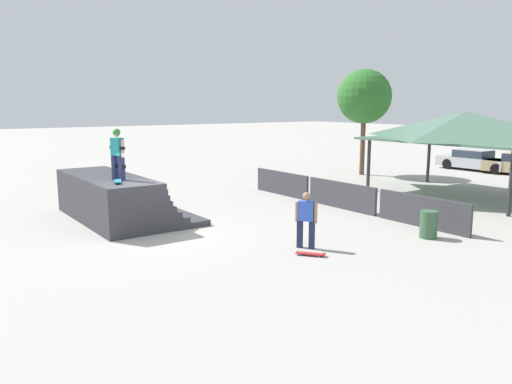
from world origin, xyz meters
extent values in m
plane|color=#ADA8A0|center=(0.00, 0.00, 0.00)|extent=(160.00, 160.00, 0.00)
cube|color=#38383D|center=(-2.60, 0.33, 0.10)|extent=(5.71, 3.49, 0.20)
cube|color=#38383D|center=(-2.60, -0.06, 0.30)|extent=(5.71, 2.72, 0.20)
cube|color=#38383D|center=(-2.60, -0.20, 0.50)|extent=(5.71, 2.44, 0.20)
cube|color=#38383D|center=(-2.60, -0.30, 0.70)|extent=(5.71, 2.25, 0.20)
cube|color=#38383D|center=(-2.60, -0.36, 0.90)|extent=(5.71, 2.12, 0.20)
cube|color=#38383D|center=(-2.60, -0.41, 1.09)|extent=(5.71, 2.02, 0.20)
cube|color=#38383D|center=(-2.60, -0.44, 1.29)|extent=(5.71, 1.95, 0.20)
cube|color=#38383D|center=(-2.60, -0.46, 1.49)|extent=(5.71, 1.92, 0.20)
cylinder|color=silver|center=(-2.60, 0.48, 1.56)|extent=(5.60, 0.07, 0.07)
cube|color=#1E2347|center=(-1.19, -0.41, 2.00)|extent=(0.19, 0.19, 0.81)
cube|color=black|center=(-1.20, -0.38, 2.05)|extent=(0.22, 0.19, 0.12)
cube|color=#1E2347|center=(-1.53, -0.52, 2.00)|extent=(0.19, 0.19, 0.81)
cube|color=black|center=(-1.54, -0.49, 2.05)|extent=(0.22, 0.19, 0.12)
cube|color=teal|center=(-1.36, -0.46, 2.69)|extent=(0.49, 0.34, 0.58)
cylinder|color=beige|center=(-1.10, -0.38, 2.65)|extent=(0.14, 0.14, 0.58)
cylinder|color=black|center=(-1.10, -0.38, 2.66)|extent=(0.20, 0.20, 0.08)
cylinder|color=beige|center=(-1.62, -0.55, 2.65)|extent=(0.14, 0.14, 0.58)
cylinder|color=black|center=(-1.62, -0.55, 2.66)|extent=(0.20, 0.20, 0.08)
sphere|color=beige|center=(-1.36, -0.46, 3.13)|extent=(0.22, 0.22, 0.22)
sphere|color=#337F33|center=(-1.36, -0.46, 3.16)|extent=(0.25, 0.25, 0.25)
cylinder|color=blue|center=(-0.51, -0.74, 1.62)|extent=(0.06, 0.05, 0.05)
cylinder|color=blue|center=(-0.55, -0.87, 1.62)|extent=(0.06, 0.05, 0.05)
cylinder|color=blue|center=(-0.97, -0.56, 1.62)|extent=(0.06, 0.05, 0.05)
cylinder|color=blue|center=(-1.02, -0.69, 1.62)|extent=(0.06, 0.05, 0.05)
cube|color=teal|center=(-0.76, -0.71, 1.65)|extent=(0.82, 0.47, 0.02)
cube|color=teal|center=(-0.42, -0.85, 1.67)|extent=(0.16, 0.22, 0.02)
cube|color=#1E2347|center=(4.00, 2.82, 0.40)|extent=(0.21, 0.21, 0.80)
cube|color=#1E2347|center=(4.29, 3.02, 0.40)|extent=(0.21, 0.21, 0.80)
cube|color=blue|center=(4.14, 2.92, 1.08)|extent=(0.48, 0.42, 0.57)
cylinder|color=#A87A5B|center=(3.92, 2.77, 1.04)|extent=(0.15, 0.15, 0.57)
cylinder|color=#A87A5B|center=(4.37, 3.07, 1.04)|extent=(0.15, 0.15, 0.57)
sphere|color=#A87A5B|center=(4.14, 2.92, 1.51)|extent=(0.22, 0.22, 0.22)
cylinder|color=blue|center=(4.95, 2.73, 0.03)|extent=(0.06, 0.06, 0.05)
cylinder|color=blue|center=(5.03, 2.62, 0.03)|extent=(0.06, 0.06, 0.05)
cylinder|color=blue|center=(4.55, 2.43, 0.03)|extent=(0.06, 0.06, 0.05)
cylinder|color=blue|center=(4.64, 2.32, 0.03)|extent=(0.06, 0.06, 0.05)
cube|color=#B22323|center=(4.79, 2.52, 0.06)|extent=(0.76, 0.64, 0.02)
cube|color=#B22323|center=(5.09, 2.74, 0.08)|extent=(0.20, 0.22, 0.02)
cube|color=#3D3D42|center=(-3.01, 7.74, 0.53)|extent=(3.54, 0.12, 1.05)
cube|color=#3D3D42|center=(0.76, 7.74, 0.53)|extent=(3.54, 0.12, 1.05)
cube|color=#3D3D42|center=(4.53, 7.74, 0.53)|extent=(3.54, 0.12, 1.05)
cylinder|color=#2D2D33|center=(-1.42, 11.73, 1.22)|extent=(0.16, 0.16, 2.44)
cylinder|color=#2D2D33|center=(5.37, 11.73, 1.22)|extent=(0.16, 0.16, 2.44)
cylinder|color=#2D2D33|center=(-1.42, 16.36, 1.22)|extent=(0.16, 0.16, 2.44)
cube|color=#4C705B|center=(1.97, 14.05, 2.49)|extent=(8.00, 5.45, 0.10)
pyramid|color=#4C705B|center=(1.97, 14.05, 3.16)|extent=(7.84, 5.34, 1.24)
cylinder|color=brown|center=(-5.48, 15.73, 1.70)|extent=(0.28, 0.28, 3.41)
sphere|color=#2D6B28|center=(-5.48, 15.73, 4.52)|extent=(3.11, 3.11, 3.11)
cylinder|color=#385B3D|center=(5.51, 6.71, 0.42)|extent=(0.52, 0.52, 0.85)
cube|color=#A8AAAF|center=(-2.78, 23.01, 0.48)|extent=(4.44, 1.77, 0.62)
cube|color=#283342|center=(-2.90, 23.01, 1.02)|extent=(2.06, 1.48, 0.46)
cube|color=#A8AAAF|center=(-2.90, 23.01, 1.25)|extent=(1.97, 1.44, 0.04)
cylinder|color=black|center=(-1.42, 23.79, 0.32)|extent=(0.64, 0.21, 0.64)
cylinder|color=black|center=(-1.44, 22.21, 0.32)|extent=(0.64, 0.21, 0.64)
cylinder|color=black|center=(-4.13, 23.82, 0.32)|extent=(0.64, 0.21, 0.64)
cylinder|color=black|center=(-4.14, 22.24, 0.32)|extent=(0.64, 0.21, 0.64)
cylinder|color=black|center=(-1.21, 23.76, 0.32)|extent=(0.67, 0.32, 0.64)
cylinder|color=black|center=(-0.89, 22.19, 0.32)|extent=(0.67, 0.32, 0.64)
camera|label=1|loc=(14.52, -6.27, 4.03)|focal=35.00mm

